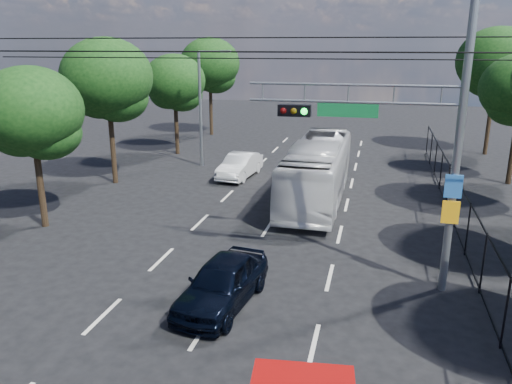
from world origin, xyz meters
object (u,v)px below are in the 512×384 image
(signal_mast, at_px, (416,121))
(white_bus, at_px, (318,170))
(white_van, at_px, (240,166))
(navy_hatchback, at_px, (222,283))

(signal_mast, bearing_deg, white_bus, 113.84)
(white_van, bearing_deg, signal_mast, -48.18)
(navy_hatchback, relative_size, white_van, 1.00)
(signal_mast, xyz_separation_m, white_van, (-8.67, 11.83, -4.56))
(navy_hatchback, distance_m, white_bus, 11.26)
(signal_mast, bearing_deg, navy_hatchback, -153.89)
(navy_hatchback, bearing_deg, signal_mast, 33.37)
(navy_hatchback, xyz_separation_m, white_bus, (1.38, 11.15, 0.76))
(signal_mast, relative_size, navy_hatchback, 2.28)
(signal_mast, height_order, white_bus, signal_mast)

